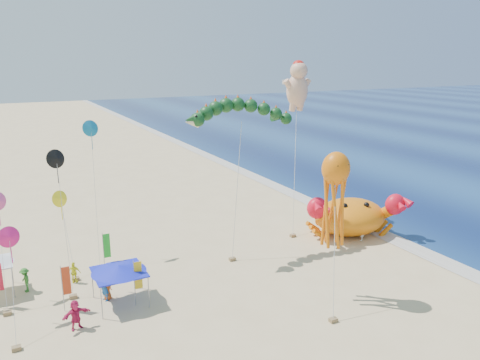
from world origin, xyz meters
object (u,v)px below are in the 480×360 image
(octopus_kite, at_px, (335,192))
(dragon_kite, at_px, (240,116))
(crab_inflatable, at_px, (351,215))
(canopy_blue, at_px, (119,269))
(cherub_kite, at_px, (298,85))

(octopus_kite, bearing_deg, dragon_kite, 99.09)
(crab_inflatable, distance_m, dragon_kite, 14.51)
(canopy_blue, bearing_deg, octopus_kite, -23.94)
(crab_inflatable, height_order, canopy_blue, crab_inflatable)
(crab_inflatable, relative_size, canopy_blue, 2.58)
(dragon_kite, xyz_separation_m, cherub_kite, (9.16, 5.46, 1.99))
(dragon_kite, relative_size, cherub_kite, 0.80)
(canopy_blue, bearing_deg, dragon_kite, 21.59)
(crab_inflatable, xyz_separation_m, octopus_kite, (-9.15, -8.65, 5.66))
(cherub_kite, xyz_separation_m, canopy_blue, (-20.44, -9.92, -10.92))
(crab_inflatable, bearing_deg, octopus_kite, -136.61)
(cherub_kite, relative_size, octopus_kite, 1.55)
(octopus_kite, bearing_deg, crab_inflatable, 43.39)
(cherub_kite, bearing_deg, crab_inflatable, -77.00)
(cherub_kite, bearing_deg, octopus_kite, -115.70)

